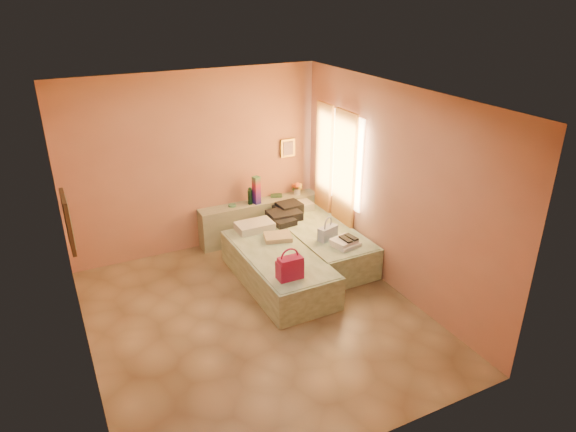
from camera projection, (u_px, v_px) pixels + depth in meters
name	position (u px, v px, depth m)	size (l,w,h in m)	color
ground	(257.00, 318.00, 6.57)	(4.50, 4.50, 0.00)	tan
room_walls	(251.00, 170.00, 6.38)	(4.02, 4.51, 2.81)	tan
headboard_ledge	(260.00, 219.00, 8.54)	(2.05, 0.30, 0.65)	#9CA385
bed_left	(278.00, 268.00, 7.23)	(0.90, 2.00, 0.50)	beige
bed_right	(319.00, 243.00, 7.93)	(0.90, 2.00, 0.50)	beige
water_bottle	(250.00, 196.00, 8.25)	(0.08, 0.08, 0.27)	#12311F
rainbow_box	(256.00, 190.00, 8.24)	(0.10, 0.10, 0.46)	#9D1340
small_dish	(232.00, 206.00, 8.21)	(0.13, 0.13, 0.03)	#46815E
green_book	(276.00, 195.00, 8.60)	(0.19, 0.14, 0.03)	#274A2E
flower_vase	(297.00, 187.00, 8.64)	(0.20, 0.20, 0.25)	silver
magenta_handbag	(290.00, 268.00, 6.44)	(0.32, 0.18, 0.30)	#9D1340
khaki_garment	(278.00, 237.00, 7.48)	(0.39, 0.31, 0.07)	tan
clothes_pile	(287.00, 213.00, 8.13)	(0.55, 0.55, 0.17)	black
blue_handbag	(328.00, 233.00, 7.45)	(0.31, 0.13, 0.20)	#4565A6
towel_stack	(346.00, 243.00, 7.28)	(0.35, 0.30, 0.10)	white
sandal_pair	(349.00, 238.00, 7.27)	(0.17, 0.23, 0.02)	black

